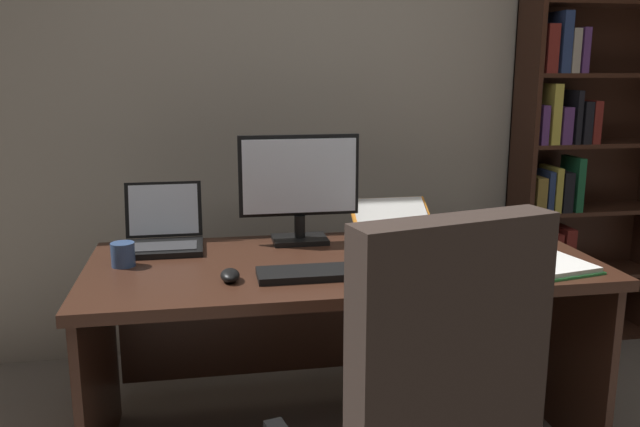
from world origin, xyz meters
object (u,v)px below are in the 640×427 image
Objects in this scene: computer_mouse at (230,275)px; bookshelf at (576,147)px; reading_stand_with_book at (392,218)px; coffee_mug at (123,254)px; notepad at (397,257)px; monitor at (299,188)px; open_binder at (515,267)px; laptop at (163,235)px; keyboard at (319,273)px; pen at (403,255)px; desk at (338,302)px.

bookshelf is at bearing 28.98° from computer_mouse.
coffee_mug is (-1.07, -0.27, -0.03)m from reading_stand_with_book.
notepad is at bearing -102.70° from reading_stand_with_book.
monitor is 0.88m from open_binder.
laptop is 0.52m from computer_mouse.
reading_stand_with_book reaches higher than computer_mouse.
monitor is 0.51m from keyboard.
open_binder is 0.40m from pen.
reading_stand_with_book is at bearing 80.44° from pen.
open_binder is (1.23, -0.52, -0.04)m from laptop.
desk is 0.32m from pen.
keyboard is at bearing -154.22° from notepad.
laptop reaches higher than coffee_mug.
laptop is 0.92m from notepad.
monitor is 2.30× the size of notepad.
bookshelf is at bearing 35.82° from pen.
coffee_mug is at bearing -119.22° from laptop.
laptop is at bearing 117.34° from computer_mouse.
monitor is at bearing 18.52° from coffee_mug.
monitor is at bearing 90.00° from keyboard.
reading_stand_with_book is (0.94, 0.04, 0.02)m from laptop.
pen is (-0.35, 0.21, 0.00)m from open_binder.
keyboard is 0.30m from computer_mouse.
reading_stand_with_book is 0.63m from open_binder.
open_binder is at bearing -28.61° from desk.
computer_mouse is at bearing -166.38° from pen.
notepad is 1.50× the size of pen.
laptop is at bearing 162.82° from desk.
desk is 1.68m from bookshelf.
open_binder is 0.42m from notepad.
open_binder is (0.69, -0.51, -0.21)m from monitor.
keyboard is (-0.12, -0.26, 0.21)m from desk.
keyboard is 0.74× the size of open_binder.
laptop reaches higher than notepad.
bookshelf is 24.54× the size of coffee_mug.
computer_mouse reaches higher than desk.
coffee_mug reaches higher than notepad.
keyboard is 3.00× the size of pen.
reading_stand_with_book is (-1.13, -0.51, -0.22)m from bookshelf.
notepad is at bearing 14.05° from computer_mouse.
laptop reaches higher than pen.
keyboard and open_binder have the same top height.
monitor is 0.50m from pen.
reading_stand_with_book is 0.59× the size of open_binder.
pen is 1.63× the size of coffee_mug.
pen is (-0.06, -0.35, -0.06)m from reading_stand_with_book.
pen is at bearing 0.00° from notepad.
keyboard is (-0.00, -0.46, -0.21)m from monitor.
bookshelf reaches higher than monitor.
keyboard is 0.69m from open_binder.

